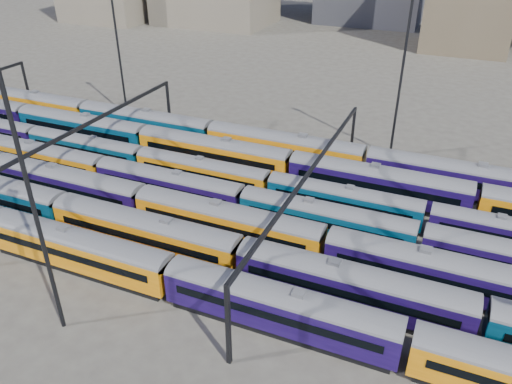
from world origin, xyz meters
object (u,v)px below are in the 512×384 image
at_px(rake_2, 227,220).
at_px(rake_1, 351,283).
at_px(mast_2, 28,185).
at_px(rake_0, 171,273).

bearing_deg(rake_2, rake_1, -18.92).
height_order(rake_2, mast_2, mast_2).
bearing_deg(mast_2, rake_1, 28.39).
relative_size(rake_1, rake_2, 1.00).
distance_m(rake_2, mast_2, 21.73).
height_order(rake_1, rake_2, rake_1).
relative_size(rake_0, rake_1, 0.83).
distance_m(rake_0, rake_1, 16.27).
bearing_deg(rake_1, mast_2, -151.61).
bearing_deg(mast_2, rake_2, 65.87).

